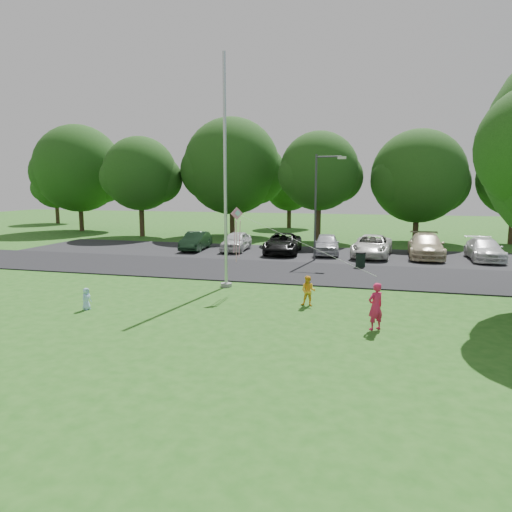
% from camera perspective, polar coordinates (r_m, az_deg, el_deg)
% --- Properties ---
extents(ground, '(120.00, 120.00, 0.00)m').
position_cam_1_polar(ground, '(14.96, 3.10, -8.63)').
color(ground, '#225817').
rests_on(ground, ground).
extents(park_road, '(60.00, 6.00, 0.06)m').
position_cam_1_polar(park_road, '(23.59, 7.46, -2.15)').
color(park_road, black).
rests_on(park_road, ground).
extents(parking_strip, '(42.00, 7.00, 0.06)m').
position_cam_1_polar(parking_strip, '(29.96, 9.01, 0.15)').
color(parking_strip, black).
rests_on(parking_strip, ground).
extents(flagpole, '(0.50, 0.50, 10.00)m').
position_cam_1_polar(flagpole, '(20.02, -3.85, 7.89)').
color(flagpole, '#B7BABF').
rests_on(flagpole, ground).
extents(street_lamp, '(1.77, 0.27, 6.28)m').
position_cam_1_polar(street_lamp, '(27.17, 7.99, 7.23)').
color(street_lamp, '#3F3F44').
rests_on(street_lamp, ground).
extents(trash_can, '(0.55, 0.55, 0.87)m').
position_cam_1_polar(trash_can, '(25.62, 12.93, -0.50)').
color(trash_can, black).
rests_on(trash_can, ground).
extents(tree_row, '(64.35, 11.94, 10.88)m').
position_cam_1_polar(tree_row, '(38.27, 12.93, 10.42)').
color(tree_row, '#332316').
rests_on(tree_row, ground).
extents(horizon_trees, '(77.46, 7.20, 7.02)m').
position_cam_1_polar(horizon_trees, '(47.89, 16.22, 8.24)').
color(horizon_trees, '#332316').
rests_on(horizon_trees, ground).
extents(parked_cars, '(20.08, 5.52, 1.46)m').
position_cam_1_polar(parked_cars, '(29.77, 10.99, 1.40)').
color(parked_cars, black).
rests_on(parked_cars, ground).
extents(woman, '(0.65, 0.63, 1.50)m').
position_cam_1_polar(woman, '(14.76, 14.72, -6.11)').
color(woman, '#D21C4C').
rests_on(woman, ground).
extents(child_yellow, '(0.59, 0.47, 1.15)m').
position_cam_1_polar(child_yellow, '(17.21, 6.56, -4.37)').
color(child_yellow, yellow).
rests_on(child_yellow, ground).
extents(child_blue, '(0.33, 0.44, 0.81)m').
position_cam_1_polar(child_blue, '(17.75, -20.44, -5.03)').
color(child_blue, '#A6D1FF').
rests_on(child_blue, ground).
extents(kite, '(5.80, 3.76, 2.31)m').
position_cam_1_polar(kite, '(18.52, -1.97, 3.77)').
color(kite, pink).
rests_on(kite, ground).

